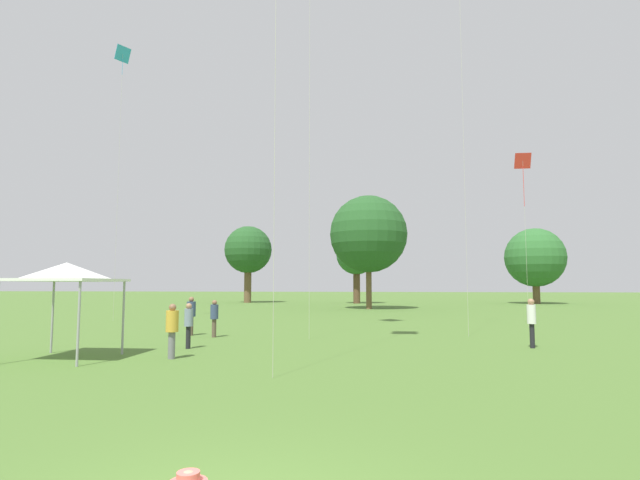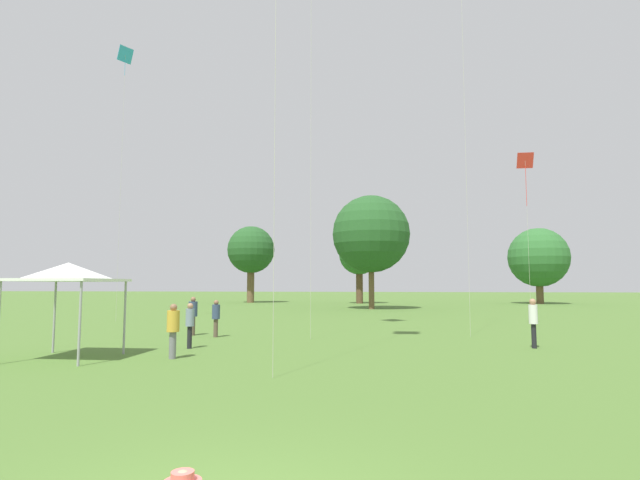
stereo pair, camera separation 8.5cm
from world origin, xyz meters
The scene contains 12 objects.
person_standing_0 centered at (-4.84, 9.81, 0.96)m, with size 0.52×0.52×1.63m.
person_standing_1 centered at (-5.71, 15.87, 0.92)m, with size 0.47×0.47×1.55m.
person_standing_2 centered at (-5.30, 12.16, 0.94)m, with size 0.39×0.39×1.56m.
person_standing_3 centered at (6.53, 13.93, 1.04)m, with size 0.42×0.42×1.72m.
person_standing_4 centered at (-6.97, 16.44, 0.99)m, with size 0.49×0.49×1.67m.
canopy_tent centered at (-8.02, 9.33, 2.56)m, with size 2.76×2.76×2.87m.
kite_0 centered at (-14.86, 23.76, 15.87)m, with size 0.76×1.00×17.15m.
kite_4 centered at (8.72, 22.65, 8.38)m, with size 0.84×0.35×9.14m.
distant_tree_0 centered at (18.60, 56.60, 5.36)m, with size 6.86×6.86×8.81m.
distant_tree_1 centered at (-2.18, 54.75, 5.74)m, with size 4.84×4.84×8.25m.
distant_tree_2 centered at (-0.20, 41.19, 6.83)m, with size 7.09×7.09×10.39m.
distant_tree_3 centered at (-15.66, 55.40, 6.47)m, with size 5.83×5.83×9.47m.
Camera 2 is at (1.68, -4.50, 2.20)m, focal length 28.00 mm.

